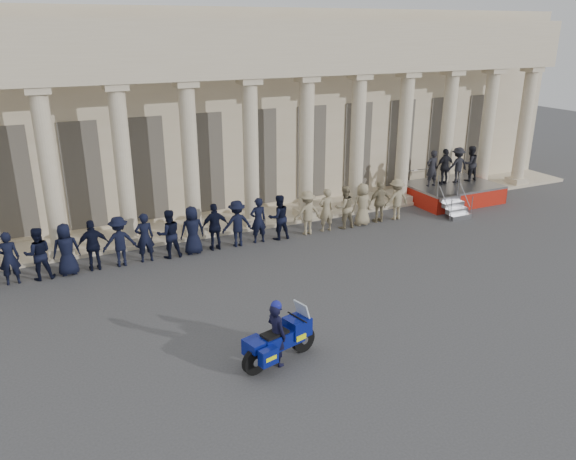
{
  "coord_description": "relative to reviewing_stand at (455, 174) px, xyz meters",
  "views": [
    {
      "loc": [
        -7.27,
        -13.41,
        8.2
      ],
      "look_at": [
        0.61,
        3.0,
        1.6
      ],
      "focal_mm": 35.0,
      "sensor_mm": 36.0,
      "label": 1
    }
  ],
  "objects": [
    {
      "name": "ground",
      "position": [
        -11.82,
        -7.32,
        -1.39
      ],
      "size": [
        90.0,
        90.0,
        0.0
      ],
      "primitive_type": "plane",
      "color": "#3A3A3D",
      "rests_on": "ground"
    },
    {
      "name": "building",
      "position": [
        -11.82,
        7.43,
        3.14
      ],
      "size": [
        40.0,
        12.5,
        9.0
      ],
      "color": "#C4B393",
      "rests_on": "ground"
    },
    {
      "name": "officer_rank",
      "position": [
        -13.41,
        -1.12,
        -0.45
      ],
      "size": [
        19.52,
        0.71,
        1.87
      ],
      "color": "black",
      "rests_on": "ground"
    },
    {
      "name": "reviewing_stand",
      "position": [
        0.0,
        0.0,
        0.0
      ],
      "size": [
        4.3,
        4.11,
        2.64
      ],
      "color": "gray",
      "rests_on": "ground"
    },
    {
      "name": "motorcycle",
      "position": [
        -13.82,
        -9.32,
        -0.74
      ],
      "size": [
        2.28,
        1.19,
        1.49
      ],
      "rotation": [
        0.0,
        0.0,
        0.25
      ],
      "color": "black",
      "rests_on": "ground"
    },
    {
      "name": "rider",
      "position": [
        -13.95,
        -9.35,
        -0.49
      ],
      "size": [
        0.56,
        0.71,
        1.81
      ],
      "rotation": [
        0.0,
        0.0,
        1.82
      ],
      "color": "black",
      "rests_on": "ground"
    }
  ]
}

